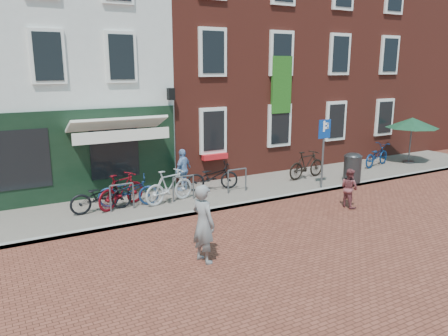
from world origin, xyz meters
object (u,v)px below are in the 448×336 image
bicycle_4 (212,177)px  boy (349,188)px  parking_sign (324,141)px  bicycle_3 (169,186)px  bicycle_2 (128,191)px  bicycle_0 (101,196)px  litter_bin (353,166)px  bicycle_5 (307,165)px  bicycle_1 (121,190)px  parasol (412,121)px  woman (203,224)px  cafe_person (183,170)px  bicycle_6 (377,155)px

bicycle_4 → boy: bearing=-127.4°
parking_sign → bicycle_3: (-5.40, 0.99, -1.13)m
bicycle_2 → bicycle_0: bearing=115.0°
litter_bin → bicycle_5: size_ratio=0.66×
bicycle_1 → bicycle_4: size_ratio=0.97×
bicycle_1 → bicycle_0: bearing=74.6°
litter_bin → bicycle_3: bearing=172.4°
bicycle_4 → bicycle_5: size_ratio=1.03×
litter_bin → parking_sign: bearing=-177.7°
parking_sign → boy: size_ratio=1.96×
litter_bin → parasol: bearing=14.5°
bicycle_4 → litter_bin: bearing=-95.1°
boy → bicycle_2: 6.85m
bicycle_4 → bicycle_5: 3.92m
bicycle_5 → parasol: bearing=-96.4°
parasol → bicycle_3: 11.66m
bicycle_4 → bicycle_1: bearing=107.7°
woman → cafe_person: woman is taller
parking_sign → bicycle_6: 4.73m
parasol → boy: parasol is taller
parking_sign → parasol: parking_sign is taller
cafe_person → bicycle_3: 1.49m
parking_sign → bicycle_3: size_ratio=1.36×
woman → bicycle_4: (2.73, 4.80, -0.32)m
litter_bin → bicycle_0: 9.09m
woman → bicycle_6: woman is taller
boy → bicycle_2: (-6.09, 3.14, -0.04)m
bicycle_6 → parasol: bearing=-111.8°
parking_sign → bicycle_6: parking_sign is taller
bicycle_3 → woman: bearing=154.7°
cafe_person → bicycle_5: size_ratio=0.82×
boy → bicycle_5: 3.29m
parking_sign → woman: bearing=-153.0°
litter_bin → parking_sign: 1.86m
bicycle_1 → bicycle_4: 3.33m
cafe_person → bicycle_0: bearing=-16.3°
boy → bicycle_0: boy is taller
woman → litter_bin: bearing=-81.4°
woman → bicycle_5: size_ratio=1.02×
litter_bin → cafe_person: size_ratio=0.81×
litter_bin → woman: woman is taller
bicycle_1 → bicycle_6: size_ratio=0.97×
bicycle_0 → bicycle_6: (11.85, 0.32, 0.00)m
bicycle_0 → parking_sign: bearing=-100.3°
cafe_person → bicycle_4: bearing=117.0°
parking_sign → woman: (-6.28, -3.19, -0.86)m
litter_bin → bicycle_2: bearing=171.6°
parking_sign → bicycle_2: (-6.64, 1.26, -1.18)m
boy → bicycle_0: (-6.95, 3.02, -0.04)m
boy → bicycle_4: size_ratio=0.67×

